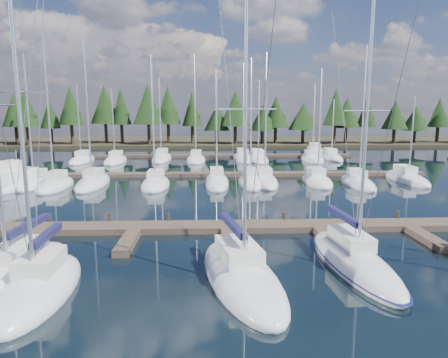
{
  "coord_description": "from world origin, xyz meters",
  "views": [
    {
      "loc": [
        -1.18,
        -7.6,
        7.86
      ],
      "look_at": [
        -0.06,
        22.0,
        2.74
      ],
      "focal_mm": 32.0,
      "sensor_mm": 36.0,
      "label": 1
    }
  ],
  "objects_px": {
    "main_dock": "(228,229)",
    "front_sailboat_1": "(15,275)",
    "front_sailboat_2": "(39,287)",
    "motor_yacht_left": "(11,184)",
    "front_sailboat_4": "(353,261)",
    "front_sailboat_3": "(241,275)",
    "motor_yacht_right": "(314,156)"
  },
  "relations": [
    {
      "from": "main_dock",
      "to": "front_sailboat_1",
      "type": "distance_m",
      "value": 12.48
    },
    {
      "from": "front_sailboat_2",
      "to": "motor_yacht_left",
      "type": "height_order",
      "value": "front_sailboat_2"
    },
    {
      "from": "front_sailboat_4",
      "to": "front_sailboat_3",
      "type": "bearing_deg",
      "value": -165.18
    },
    {
      "from": "front_sailboat_4",
      "to": "motor_yacht_right",
      "type": "bearing_deg",
      "value": 77.71
    },
    {
      "from": "front_sailboat_2",
      "to": "motor_yacht_right",
      "type": "relative_size",
      "value": 1.71
    },
    {
      "from": "main_dock",
      "to": "motor_yacht_left",
      "type": "bearing_deg",
      "value": 144.44
    },
    {
      "from": "motor_yacht_right",
      "to": "main_dock",
      "type": "bearing_deg",
      "value": -112.29
    },
    {
      "from": "main_dock",
      "to": "motor_yacht_left",
      "type": "xyz_separation_m",
      "value": [
        -21.03,
        15.04,
        0.31
      ]
    },
    {
      "from": "motor_yacht_right",
      "to": "front_sailboat_2",
      "type": "bearing_deg",
      "value": -117.37
    },
    {
      "from": "front_sailboat_1",
      "to": "motor_yacht_left",
      "type": "xyz_separation_m",
      "value": [
        -10.78,
        22.15,
        0.23
      ]
    },
    {
      "from": "main_dock",
      "to": "motor_yacht_left",
      "type": "height_order",
      "value": "motor_yacht_left"
    },
    {
      "from": "front_sailboat_1",
      "to": "motor_yacht_left",
      "type": "bearing_deg",
      "value": 115.96
    },
    {
      "from": "front_sailboat_1",
      "to": "front_sailboat_3",
      "type": "relative_size",
      "value": 1.02
    },
    {
      "from": "front_sailboat_2",
      "to": "front_sailboat_3",
      "type": "height_order",
      "value": "front_sailboat_2"
    },
    {
      "from": "front_sailboat_1",
      "to": "front_sailboat_2",
      "type": "relative_size",
      "value": 0.94
    },
    {
      "from": "main_dock",
      "to": "motor_yacht_left",
      "type": "distance_m",
      "value": 25.86
    },
    {
      "from": "front_sailboat_1",
      "to": "front_sailboat_4",
      "type": "xyz_separation_m",
      "value": [
        16.4,
        1.2,
        0.0
      ]
    },
    {
      "from": "front_sailboat_3",
      "to": "front_sailboat_4",
      "type": "bearing_deg",
      "value": 14.82
    },
    {
      "from": "motor_yacht_left",
      "to": "front_sailboat_2",
      "type": "bearing_deg",
      "value": -62.08
    },
    {
      "from": "front_sailboat_1",
      "to": "motor_yacht_left",
      "type": "relative_size",
      "value": 1.47
    },
    {
      "from": "front_sailboat_4",
      "to": "motor_yacht_left",
      "type": "height_order",
      "value": "front_sailboat_4"
    },
    {
      "from": "front_sailboat_3",
      "to": "motor_yacht_right",
      "type": "bearing_deg",
      "value": 71.34
    },
    {
      "from": "front_sailboat_2",
      "to": "front_sailboat_4",
      "type": "height_order",
      "value": "front_sailboat_2"
    },
    {
      "from": "main_dock",
      "to": "front_sailboat_1",
      "type": "height_order",
      "value": "front_sailboat_1"
    },
    {
      "from": "main_dock",
      "to": "front_sailboat_4",
      "type": "distance_m",
      "value": 8.53
    },
    {
      "from": "front_sailboat_3",
      "to": "motor_yacht_right",
      "type": "distance_m",
      "value": 48.72
    },
    {
      "from": "front_sailboat_1",
      "to": "front_sailboat_4",
      "type": "height_order",
      "value": "front_sailboat_1"
    },
    {
      "from": "front_sailboat_1",
      "to": "front_sailboat_2",
      "type": "bearing_deg",
      "value": -39.41
    },
    {
      "from": "motor_yacht_left",
      "to": "main_dock",
      "type": "bearing_deg",
      "value": -35.56
    },
    {
      "from": "front_sailboat_1",
      "to": "motor_yacht_right",
      "type": "height_order",
      "value": "front_sailboat_1"
    },
    {
      "from": "front_sailboat_1",
      "to": "front_sailboat_2",
      "type": "height_order",
      "value": "front_sailboat_2"
    },
    {
      "from": "main_dock",
      "to": "front_sailboat_4",
      "type": "xyz_separation_m",
      "value": [
        6.15,
        -5.91,
        0.09
      ]
    }
  ]
}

